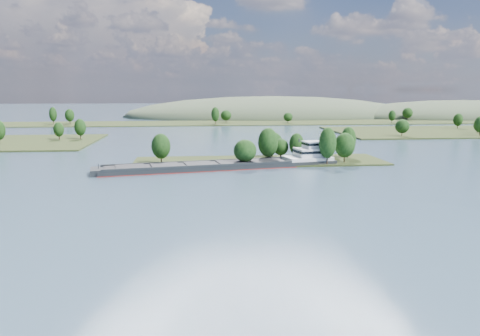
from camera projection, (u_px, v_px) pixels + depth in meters
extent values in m
plane|color=#3A5164|center=(290.00, 194.00, 129.37)|extent=(1800.00, 1800.00, 0.00)
cube|color=#263015|center=(259.00, 162.00, 188.23)|extent=(100.00, 30.00, 1.20)
cylinder|color=black|center=(327.00, 158.00, 177.93)|extent=(0.50, 0.50, 4.62)
ellipsoid|color=black|center=(328.00, 143.00, 176.96)|extent=(6.67, 6.67, 11.87)
cylinder|color=black|center=(272.00, 152.00, 199.00)|extent=(0.50, 0.50, 3.44)
ellipsoid|color=black|center=(272.00, 142.00, 198.28)|extent=(8.72, 8.72, 8.83)
cylinder|color=black|center=(268.00, 157.00, 182.64)|extent=(0.50, 0.50, 4.43)
ellipsoid|color=black|center=(268.00, 142.00, 181.71)|extent=(7.96, 7.96, 11.39)
cylinder|color=black|center=(281.00, 155.00, 193.29)|extent=(0.50, 0.50, 2.69)
ellipsoid|color=black|center=(281.00, 147.00, 192.72)|extent=(6.54, 6.54, 6.92)
cylinder|color=black|center=(245.00, 162.00, 173.79)|extent=(0.50, 0.50, 3.25)
ellipsoid|color=black|center=(245.00, 151.00, 173.11)|extent=(8.57, 8.57, 8.35)
cylinder|color=black|center=(161.00, 159.00, 179.51)|extent=(0.50, 0.50, 3.80)
ellipsoid|color=black|center=(161.00, 146.00, 178.72)|extent=(7.31, 7.31, 9.77)
cylinder|color=black|center=(296.00, 155.00, 190.97)|extent=(0.50, 0.50, 3.50)
ellipsoid|color=black|center=(297.00, 144.00, 190.23)|extent=(6.11, 6.11, 9.00)
cylinder|color=black|center=(348.00, 153.00, 195.38)|extent=(0.50, 0.50, 4.25)
ellipsoid|color=black|center=(348.00, 140.00, 194.49)|extent=(6.37, 6.37, 10.92)
cylinder|color=black|center=(344.00, 157.00, 183.00)|extent=(0.50, 0.50, 3.79)
ellipsoid|color=black|center=(345.00, 145.00, 182.20)|extent=(8.06, 8.06, 9.74)
cylinder|color=black|center=(328.00, 153.00, 198.59)|extent=(0.50, 0.50, 3.39)
ellipsoid|color=black|center=(328.00, 142.00, 197.88)|extent=(7.23, 7.23, 8.72)
cylinder|color=black|center=(81.00, 136.00, 267.58)|extent=(0.50, 0.50, 3.80)
ellipsoid|color=black|center=(80.00, 127.00, 266.78)|extent=(6.54, 6.54, 9.78)
cylinder|color=black|center=(59.00, 137.00, 264.79)|extent=(0.50, 0.50, 3.22)
ellipsoid|color=black|center=(59.00, 129.00, 264.12)|extent=(5.88, 5.88, 8.27)
cylinder|color=black|center=(402.00, 133.00, 285.30)|extent=(0.50, 0.50, 3.33)
ellipsoid|color=black|center=(402.00, 126.00, 284.60)|extent=(8.49, 8.49, 8.56)
cylinder|color=black|center=(480.00, 132.00, 287.15)|extent=(0.50, 0.50, 3.93)
ellipsoid|color=black|center=(480.00, 124.00, 286.32)|extent=(7.20, 7.20, 10.11)
cylinder|color=black|center=(477.00, 131.00, 301.81)|extent=(0.50, 0.50, 3.10)
ellipsoid|color=black|center=(478.00, 125.00, 301.16)|extent=(5.39, 5.39, 7.98)
cylinder|color=black|center=(458.00, 126.00, 339.73)|extent=(0.50, 0.50, 3.62)
ellipsoid|color=black|center=(458.00, 120.00, 338.97)|extent=(6.84, 6.84, 9.32)
cube|color=#263015|center=(223.00, 123.00, 404.08)|extent=(900.00, 60.00, 1.20)
cylinder|color=black|center=(53.00, 121.00, 386.44)|extent=(0.50, 0.50, 4.63)
ellipsoid|color=black|center=(53.00, 114.00, 385.46)|extent=(6.29, 6.29, 11.90)
cylinder|color=black|center=(392.00, 121.00, 401.15)|extent=(0.50, 0.50, 3.55)
ellipsoid|color=black|center=(392.00, 116.00, 400.41)|extent=(6.01, 6.01, 9.13)
cylinder|color=black|center=(226.00, 120.00, 407.04)|extent=(0.50, 0.50, 3.47)
ellipsoid|color=black|center=(226.00, 115.00, 406.31)|extent=(9.38, 9.38, 8.93)
cylinder|color=black|center=(407.00, 118.00, 437.19)|extent=(0.50, 0.50, 3.83)
ellipsoid|color=black|center=(408.00, 113.00, 436.39)|extent=(9.55, 9.55, 9.85)
cylinder|color=black|center=(70.00, 122.00, 386.95)|extent=(0.50, 0.50, 4.10)
ellipsoid|color=black|center=(70.00, 115.00, 386.09)|extent=(7.68, 7.68, 10.55)
cylinder|color=black|center=(288.00, 121.00, 399.68)|extent=(0.50, 0.50, 2.91)
ellipsoid|color=black|center=(288.00, 117.00, 399.07)|extent=(7.97, 7.97, 7.47)
cylinder|color=black|center=(215.00, 121.00, 384.78)|extent=(0.50, 0.50, 4.64)
ellipsoid|color=black|center=(215.00, 114.00, 383.81)|extent=(6.56, 6.56, 11.93)
ellipsoid|color=#3C4A32|center=(462.00, 117.00, 498.93)|extent=(260.00, 140.00, 36.00)
ellipsoid|color=#3C4A32|center=(272.00, 116.00, 508.23)|extent=(320.00, 160.00, 44.00)
cube|color=black|center=(222.00, 167.00, 172.18)|extent=(88.87, 27.44, 2.43)
cube|color=maroon|center=(222.00, 168.00, 172.26)|extent=(89.13, 27.70, 0.28)
cube|color=black|center=(196.00, 162.00, 174.54)|extent=(67.35, 13.29, 0.88)
cube|color=black|center=(202.00, 166.00, 164.31)|extent=(67.35, 13.29, 0.88)
cube|color=black|center=(199.00, 164.00, 169.45)|extent=(66.96, 22.21, 0.33)
cube|color=black|center=(130.00, 167.00, 162.52)|extent=(11.46, 10.76, 0.39)
cube|color=black|center=(165.00, 165.00, 165.95)|extent=(11.46, 10.76, 0.39)
cube|color=black|center=(199.00, 163.00, 169.39)|extent=(11.46, 10.76, 0.39)
cube|color=black|center=(231.00, 162.00, 172.83)|extent=(11.46, 10.76, 0.39)
cube|color=black|center=(262.00, 161.00, 176.27)|extent=(11.46, 10.76, 0.39)
cube|color=black|center=(95.00, 172.00, 159.44)|extent=(5.12, 10.39, 2.21)
cylinder|color=black|center=(99.00, 167.00, 159.50)|extent=(0.31, 0.31, 2.43)
cube|color=white|center=(307.00, 158.00, 181.56)|extent=(19.35, 13.73, 1.33)
cube|color=white|center=(310.00, 152.00, 181.51)|extent=(12.51, 10.75, 3.31)
cube|color=black|center=(310.00, 151.00, 181.44)|extent=(12.77, 11.01, 0.99)
cube|color=white|center=(313.00, 145.00, 181.35)|extent=(7.75, 7.75, 2.43)
cube|color=black|center=(313.00, 144.00, 181.27)|extent=(8.01, 8.01, 0.88)
cube|color=white|center=(313.00, 141.00, 181.13)|extent=(8.27, 8.27, 0.22)
cylinder|color=white|center=(320.00, 138.00, 181.69)|extent=(0.26, 0.26, 2.87)
cylinder|color=black|center=(299.00, 140.00, 182.97)|extent=(0.65, 0.65, 1.33)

